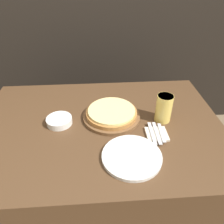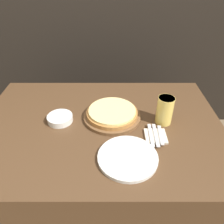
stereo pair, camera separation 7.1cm
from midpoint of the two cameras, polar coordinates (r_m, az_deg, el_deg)
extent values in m
plane|color=#756047|center=(1.80, -3.44, -22.50)|extent=(12.00, 12.00, 0.00)
cube|color=#4C331E|center=(1.49, -3.97, -14.71)|extent=(1.37, 0.96, 0.77)
cylinder|color=brown|center=(1.26, -1.61, -1.14)|extent=(0.33, 0.33, 0.02)
cylinder|color=#A87038|center=(1.25, -1.63, -0.33)|extent=(0.29, 0.29, 0.02)
cylinder|color=#EAD184|center=(1.24, -1.64, 0.34)|extent=(0.27, 0.27, 0.01)
cylinder|color=#E5C65B|center=(1.23, 11.90, 0.95)|extent=(0.09, 0.09, 0.16)
cylinder|color=white|center=(1.19, 12.30, 3.72)|extent=(0.09, 0.09, 0.02)
cylinder|color=silver|center=(1.03, 3.34, -11.57)|extent=(0.28, 0.28, 0.02)
cylinder|color=silver|center=(1.26, -15.06, -2.24)|extent=(0.14, 0.14, 0.04)
cube|color=beige|center=(1.16, 10.00, -5.73)|extent=(0.11, 0.11, 0.01)
cube|color=silver|center=(1.15, 8.83, -5.50)|extent=(0.02, 0.17, 0.00)
cube|color=silver|center=(1.16, 10.05, -5.42)|extent=(0.02, 0.17, 0.00)
cube|color=silver|center=(1.16, 11.25, -5.34)|extent=(0.03, 0.15, 0.00)
camera|label=1|loc=(0.04, -91.64, -1.17)|focal=35.00mm
camera|label=2|loc=(0.04, 88.36, 1.17)|focal=35.00mm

